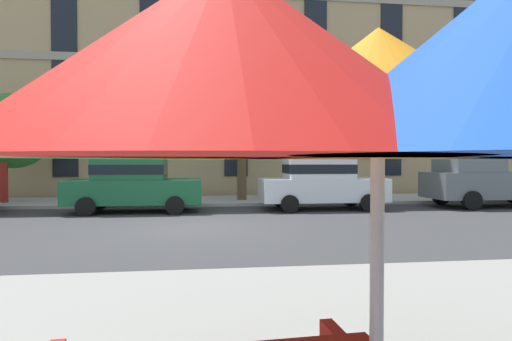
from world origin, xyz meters
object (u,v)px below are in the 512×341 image
pickup_gray (489,179)px  patio_umbrella (378,101)px  sedan_green (134,184)px  sedan_white (321,183)px  street_tree_left (7,130)px  street_tree_middle (238,122)px

pickup_gray → patio_umbrella: (-9.89, -12.70, 0.96)m
sedan_green → sedan_white: bearing=0.0°
sedan_green → street_tree_left: street_tree_left is taller
street_tree_left → street_tree_middle: street_tree_middle is taller
sedan_green → patio_umbrella: size_ratio=1.41×
pickup_gray → street_tree_left: (-18.18, 2.87, 1.88)m
pickup_gray → street_tree_left: 18.50m
street_tree_middle → patio_umbrella: street_tree_middle is taller
sedan_white → pickup_gray: size_ratio=0.86×
patio_umbrella → pickup_gray: bearing=52.1°
pickup_gray → sedan_white: bearing=-180.0°
sedan_white → street_tree_left: 12.20m
street_tree_middle → patio_umbrella: 15.53m
sedan_green → street_tree_left: (-5.23, 2.87, 1.95)m
street_tree_left → street_tree_middle: 9.00m
sedan_white → patio_umbrella: size_ratio=1.41×
sedan_green → street_tree_left: 6.28m
sedan_green → patio_umbrella: bearing=-76.5°
pickup_gray → patio_umbrella: size_ratio=1.64×
sedan_white → street_tree_left: street_tree_left is taller
pickup_gray → street_tree_middle: street_tree_middle is taller
street_tree_left → street_tree_middle: size_ratio=0.96×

